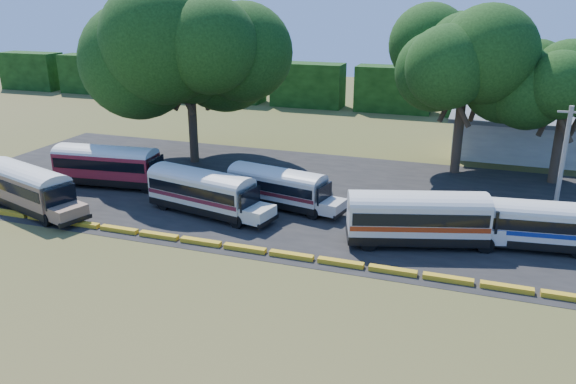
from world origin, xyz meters
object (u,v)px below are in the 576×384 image
(bus_white_red, at_px, (421,216))
(tree_west, at_px, (188,46))
(bus_red, at_px, (109,163))
(bus_cream_west, at_px, (204,190))
(bus_beige, at_px, (28,186))

(bus_white_red, distance_m, tree_west, 26.58)
(bus_red, bearing_deg, bus_white_red, -13.78)
(bus_red, distance_m, bus_cream_west, 10.52)
(bus_white_red, bearing_deg, bus_red, 155.62)
(bus_cream_west, xyz_separation_m, bus_white_red, (15.09, -0.41, 0.13))
(bus_cream_west, bearing_deg, bus_red, 175.14)
(bus_red, relative_size, bus_cream_west, 1.04)
(bus_beige, xyz_separation_m, bus_white_red, (27.26, 3.13, 0.04))
(bus_red, bearing_deg, bus_cream_west, -22.85)
(bus_red, distance_m, bus_white_red, 25.40)
(bus_beige, distance_m, tree_west, 18.26)
(tree_west, bearing_deg, bus_red, -109.82)
(bus_beige, distance_m, bus_cream_west, 12.67)
(bus_red, xyz_separation_m, bus_cream_west, (10.07, -3.06, -0.12))
(bus_cream_west, height_order, tree_west, tree_west)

